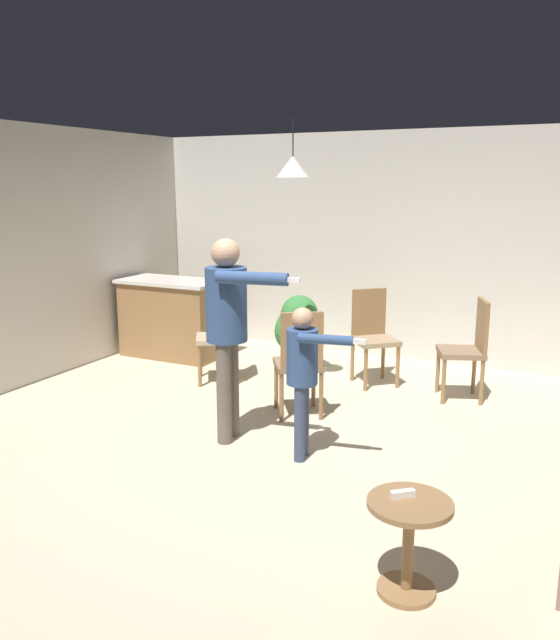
# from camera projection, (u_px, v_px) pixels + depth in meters

# --- Properties ---
(ground) EXTENTS (7.68, 7.68, 0.00)m
(ground) POSITION_uv_depth(u_px,v_px,m) (280.00, 451.00, 5.09)
(ground) COLOR beige
(wall_back) EXTENTS (6.40, 0.10, 2.70)m
(wall_back) POSITION_uv_depth(u_px,v_px,m) (397.00, 247.00, 7.62)
(wall_back) COLOR beige
(wall_back) RESTS_ON ground
(kitchen_counter) EXTENTS (1.26, 0.66, 0.95)m
(kitchen_counter) POSITION_uv_depth(u_px,v_px,m) (173.00, 318.00, 7.81)
(kitchen_counter) COLOR olive
(kitchen_counter) RESTS_ON ground
(side_table_by_couch) EXTENTS (0.44, 0.44, 0.52)m
(side_table_by_couch) POSITION_uv_depth(u_px,v_px,m) (409.00, 536.00, 3.27)
(side_table_by_couch) COLOR olive
(side_table_by_couch) RESTS_ON ground
(person_adult) EXTENTS (0.85, 0.48, 1.67)m
(person_adult) POSITION_uv_depth(u_px,v_px,m) (228.00, 317.00, 5.12)
(person_adult) COLOR #60564C
(person_adult) RESTS_ON ground
(person_child) EXTENTS (0.64, 0.34, 1.19)m
(person_child) POSITION_uv_depth(u_px,v_px,m) (304.00, 366.00, 4.82)
(person_child) COLOR #384260
(person_child) RESTS_ON ground
(dining_chair_by_counter) EXTENTS (0.59, 0.59, 1.00)m
(dining_chair_by_counter) POSITION_uv_depth(u_px,v_px,m) (373.00, 333.00, 6.74)
(dining_chair_by_counter) COLOR olive
(dining_chair_by_counter) RESTS_ON ground
(dining_chair_near_wall) EXTENTS (0.58, 0.58, 1.00)m
(dining_chair_near_wall) POSITION_uv_depth(u_px,v_px,m) (300.00, 359.00, 5.73)
(dining_chair_near_wall) COLOR olive
(dining_chair_near_wall) RESTS_ON ground
(dining_chair_centre_back) EXTENTS (0.54, 0.54, 1.00)m
(dining_chair_centre_back) POSITION_uv_depth(u_px,v_px,m) (469.00, 345.00, 6.22)
(dining_chair_centre_back) COLOR olive
(dining_chair_centre_back) RESTS_ON ground
(dining_chair_spare) EXTENTS (0.58, 0.58, 1.00)m
(dining_chair_spare) POSITION_uv_depth(u_px,v_px,m) (223.00, 332.00, 6.79)
(dining_chair_spare) COLOR olive
(dining_chair_spare) RESTS_ON ground
(potted_plant_corner) EXTENTS (0.56, 0.56, 0.86)m
(potted_plant_corner) POSITION_uv_depth(u_px,v_px,m) (299.00, 329.00, 7.21)
(potted_plant_corner) COLOR #B7B2AD
(potted_plant_corner) RESTS_ON ground
(spare_remote_on_table) EXTENTS (0.12, 0.11, 0.04)m
(spare_remote_on_table) POSITION_uv_depth(u_px,v_px,m) (403.00, 494.00, 3.27)
(spare_remote_on_table) COLOR white
(spare_remote_on_table) RESTS_ON side_table_by_couch
(ceiling_light_pendant) EXTENTS (0.32, 0.32, 0.55)m
(ceiling_light_pendant) POSITION_uv_depth(u_px,v_px,m) (293.00, 166.00, 6.03)
(ceiling_light_pendant) COLOR silver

